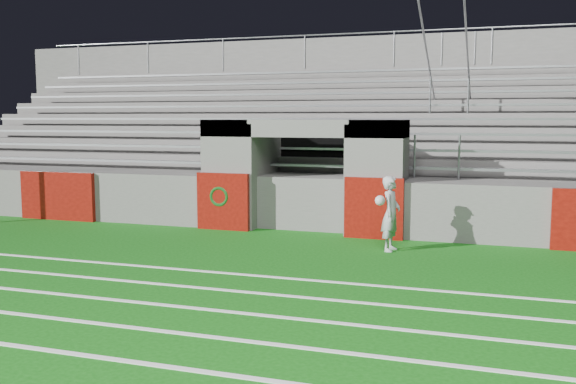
% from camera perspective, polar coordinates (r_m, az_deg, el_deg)
% --- Properties ---
extents(ground, '(90.00, 90.00, 0.00)m').
position_cam_1_polar(ground, '(11.98, -3.66, -6.14)').
color(ground, '#0E540E').
rests_on(ground, ground).
extents(field_markings, '(28.00, 8.09, 0.01)m').
position_cam_1_polar(field_markings, '(7.77, -18.12, -13.56)').
color(field_markings, white).
rests_on(field_markings, ground).
extents(stadium_structure, '(26.00, 8.48, 5.42)m').
position_cam_1_polar(stadium_structure, '(19.34, 5.26, 3.17)').
color(stadium_structure, '#585653').
rests_on(stadium_structure, ground).
extents(goalkeeper_with_ball, '(0.49, 0.61, 1.50)m').
position_cam_1_polar(goalkeeper_with_ball, '(12.90, 9.12, -1.88)').
color(goalkeeper_with_ball, '#A1A7AA').
rests_on(goalkeeper_with_ball, ground).
extents(hose_coil, '(0.50, 0.14, 0.58)m').
position_cam_1_polar(hose_coil, '(15.24, -6.09, -0.55)').
color(hose_coil, '#0D4513').
rests_on(hose_coil, ground).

